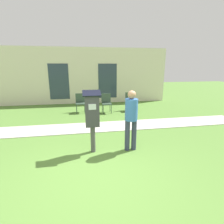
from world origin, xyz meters
TOP-DOWN VIEW (x-y plane):
  - ground_plane at (0.00, 0.00)m, footprint 40.00×40.00m
  - sidewalk at (0.00, 2.92)m, footprint 12.00×1.10m
  - building_facade at (0.00, 7.44)m, footprint 10.00×0.26m
  - parking_meter at (0.06, 1.06)m, footprint 0.44×0.31m
  - person_standing at (1.03, 1.00)m, footprint 0.32×0.32m
  - outdoor_chair_left at (-0.24, 5.23)m, footprint 0.44×0.44m
  - outdoor_chair_middle at (0.98, 4.96)m, footprint 0.44×0.44m
  - outdoor_chair_right at (2.20, 5.14)m, footprint 0.44×0.44m

SIDE VIEW (x-z plane):
  - ground_plane at x=0.00m, z-range 0.00..0.00m
  - sidewalk at x=0.00m, z-range 0.00..0.02m
  - outdoor_chair_left at x=-0.24m, z-range 0.08..0.98m
  - outdoor_chair_middle at x=0.98m, z-range 0.08..0.98m
  - outdoor_chair_right at x=2.20m, z-range 0.08..0.98m
  - person_standing at x=1.03m, z-range 0.14..1.72m
  - parking_meter at x=0.06m, z-range 0.22..1.81m
  - building_facade at x=0.00m, z-range 0.00..3.20m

